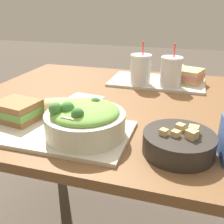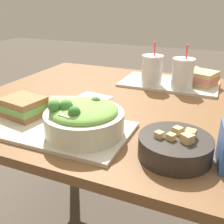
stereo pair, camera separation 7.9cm
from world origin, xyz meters
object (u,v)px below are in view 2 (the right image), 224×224
(soup_bowl, at_px, (175,146))
(baguette_near, at_px, (67,106))
(napkin_folded, at_px, (93,97))
(baguette_far, at_px, (188,73))
(salad_bowl, at_px, (84,118))
(sandwich_near, at_px, (24,107))
(drink_cup_red, at_px, (182,75))
(drink_cup_dark, at_px, (152,71))
(sandwich_far, at_px, (200,78))

(soup_bowl, relative_size, baguette_near, 1.50)
(baguette_near, relative_size, napkin_folded, 0.85)
(baguette_near, bearing_deg, soup_bowl, -125.73)
(soup_bowl, xyz_separation_m, baguette_far, (-0.07, 0.72, 0.01))
(salad_bowl, height_order, sandwich_near, salad_bowl)
(baguette_far, relative_size, napkin_folded, 0.69)
(drink_cup_red, bearing_deg, salad_bowl, -109.60)
(sandwich_near, xyz_separation_m, drink_cup_red, (0.45, 0.51, 0.03))
(sandwich_near, relative_size, baguette_near, 1.23)
(salad_bowl, distance_m, soup_bowl, 0.27)
(sandwich_near, height_order, baguette_near, baguette_near)
(sandwich_near, bearing_deg, napkin_folded, 76.27)
(drink_cup_dark, bearing_deg, salad_bowl, -95.84)
(napkin_folded, bearing_deg, baguette_far, 50.76)
(drink_cup_dark, distance_m, napkin_folded, 0.31)
(sandwich_near, bearing_deg, drink_cup_dark, 69.15)
(baguette_near, xyz_separation_m, drink_cup_dark, (0.17, 0.45, 0.03))
(drink_cup_dark, bearing_deg, napkin_folded, -128.27)
(soup_bowl, bearing_deg, salad_bowl, 178.83)
(sandwich_far, height_order, napkin_folded, sandwich_far)
(salad_bowl, height_order, drink_cup_dark, drink_cup_dark)
(sandwich_far, bearing_deg, baguette_near, -105.49)
(sandwich_far, xyz_separation_m, drink_cup_dark, (-0.20, -0.10, 0.03))
(sandwich_far, height_order, drink_cup_dark, drink_cup_dark)
(soup_bowl, distance_m, drink_cup_dark, 0.59)
(salad_bowl, relative_size, sandwich_near, 1.51)
(salad_bowl, xyz_separation_m, sandwich_near, (-0.25, 0.03, -0.02))
(salad_bowl, bearing_deg, baguette_near, 140.96)
(salad_bowl, xyz_separation_m, baguette_near, (-0.12, 0.09, -0.01))
(drink_cup_dark, xyz_separation_m, napkin_folded, (-0.18, -0.23, -0.08))
(salad_bowl, bearing_deg, sandwich_near, 172.41)
(baguette_near, relative_size, drink_cup_dark, 0.64)
(baguette_near, relative_size, drink_cup_red, 0.65)
(salad_bowl, bearing_deg, sandwich_far, 68.00)
(drink_cup_red, bearing_deg, baguette_far, 89.13)
(soup_bowl, xyz_separation_m, drink_cup_red, (-0.07, 0.55, 0.04))
(drink_cup_dark, bearing_deg, sandwich_far, 25.83)
(drink_cup_dark, relative_size, drink_cup_red, 1.01)
(soup_bowl, xyz_separation_m, baguette_near, (-0.38, 0.10, 0.01))
(baguette_near, height_order, sandwich_far, baguette_near)
(soup_bowl, distance_m, sandwich_far, 0.65)
(sandwich_near, relative_size, drink_cup_dark, 0.78)
(soup_bowl, bearing_deg, napkin_folded, 141.30)
(drink_cup_dark, xyz_separation_m, drink_cup_red, (0.14, 0.00, -0.00))
(sandwich_near, bearing_deg, soup_bowl, 5.82)
(baguette_far, bearing_deg, drink_cup_dark, 134.28)
(baguette_near, height_order, baguette_far, same)
(sandwich_near, xyz_separation_m, napkin_folded, (0.12, 0.28, -0.04))
(salad_bowl, xyz_separation_m, soup_bowl, (0.27, -0.01, -0.03))
(drink_cup_red, bearing_deg, sandwich_near, -131.04)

